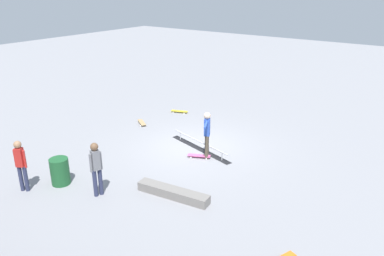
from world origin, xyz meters
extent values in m
plane|color=gray|center=(0.00, 0.00, 0.00)|extent=(60.00, 60.00, 0.00)
cube|color=black|center=(-0.18, 0.00, 0.01)|extent=(3.09, 1.08, 0.01)
cylinder|color=#B7B7BC|center=(-1.32, 0.33, 0.15)|extent=(0.04, 0.04, 0.30)
cylinder|color=#B7B7BC|center=(0.97, -0.32, 0.15)|extent=(0.04, 0.04, 0.30)
cylinder|color=#B7B7BC|center=(-0.18, 0.00, 0.30)|extent=(2.89, 0.86, 0.05)
cube|color=gray|center=(-1.44, 3.20, 0.13)|extent=(2.26, 0.66, 0.27)
cylinder|color=brown|center=(-0.82, 0.53, 0.43)|extent=(0.17, 0.17, 0.85)
cylinder|color=brown|center=(-0.74, 0.38, 0.43)|extent=(0.17, 0.17, 0.85)
cube|color=#2D51B7|center=(-0.78, 0.46, 1.15)|extent=(0.27, 0.29, 0.60)
sphere|color=beige|center=(-0.78, 0.46, 1.57)|extent=(0.23, 0.23, 0.23)
cylinder|color=#2D51B7|center=(-0.96, 0.81, 1.38)|extent=(0.33, 0.54, 0.08)
cylinder|color=#2D51B7|center=(-0.60, 0.11, 1.38)|extent=(0.33, 0.54, 0.08)
cube|color=#E05993|center=(-0.56, 0.61, 0.08)|extent=(0.81, 0.52, 0.02)
cylinder|color=white|center=(-0.76, 0.39, 0.03)|extent=(0.06, 0.05, 0.05)
cylinder|color=white|center=(-0.85, 0.60, 0.03)|extent=(0.06, 0.05, 0.05)
cylinder|color=white|center=(-0.26, 0.62, 0.03)|extent=(0.06, 0.05, 0.05)
cylinder|color=white|center=(-0.36, 0.83, 0.03)|extent=(0.06, 0.05, 0.05)
cylinder|color=#2D3351|center=(2.42, 5.51, 0.40)|extent=(0.16, 0.16, 0.81)
cylinder|color=#2D3351|center=(2.28, 5.44, 0.40)|extent=(0.16, 0.16, 0.81)
cube|color=red|center=(2.35, 5.47, 1.09)|extent=(0.27, 0.26, 0.57)
sphere|color=#A87A56|center=(2.35, 5.47, 1.49)|extent=(0.22, 0.22, 0.22)
cylinder|color=red|center=(2.48, 5.54, 1.04)|extent=(0.10, 0.10, 0.54)
cylinder|color=red|center=(2.23, 5.41, 1.04)|extent=(0.10, 0.10, 0.54)
cylinder|color=#2D3351|center=(0.36, 4.29, 0.42)|extent=(0.15, 0.15, 0.83)
cylinder|color=#2D3351|center=(0.41, 4.45, 0.42)|extent=(0.15, 0.15, 0.83)
cube|color=slate|center=(0.38, 4.37, 1.13)|extent=(0.25, 0.26, 0.59)
sphere|color=brown|center=(0.38, 4.37, 1.53)|extent=(0.23, 0.23, 0.23)
cylinder|color=slate|center=(0.34, 4.23, 1.07)|extent=(0.10, 0.10, 0.55)
cylinder|color=slate|center=(0.43, 4.51, 1.07)|extent=(0.10, 0.10, 0.55)
cube|color=tan|center=(3.40, -0.71, 0.08)|extent=(0.78, 0.61, 0.02)
cylinder|color=white|center=(3.11, -0.66, 0.03)|extent=(0.06, 0.05, 0.05)
cylinder|color=white|center=(3.23, -0.47, 0.03)|extent=(0.06, 0.05, 0.05)
cylinder|color=white|center=(3.56, -0.96, 0.03)|extent=(0.06, 0.05, 0.05)
cylinder|color=white|center=(3.69, -0.77, 0.03)|extent=(0.06, 0.05, 0.05)
cylinder|color=white|center=(-5.07, 3.67, 0.03)|extent=(0.05, 0.06, 0.05)
cube|color=yellow|center=(3.00, -2.88, 0.08)|extent=(0.82, 0.45, 0.02)
cylinder|color=white|center=(3.22, -2.68, 0.03)|extent=(0.06, 0.05, 0.05)
cylinder|color=white|center=(3.29, -2.90, 0.03)|extent=(0.06, 0.05, 0.05)
cylinder|color=white|center=(2.70, -2.86, 0.03)|extent=(0.06, 0.05, 0.05)
cylinder|color=white|center=(2.78, -3.08, 0.03)|extent=(0.06, 0.05, 0.05)
cylinder|color=#1E592D|center=(1.83, 4.59, 0.42)|extent=(0.56, 0.56, 0.83)
camera|label=1|loc=(-7.41, 10.57, 5.80)|focal=35.47mm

